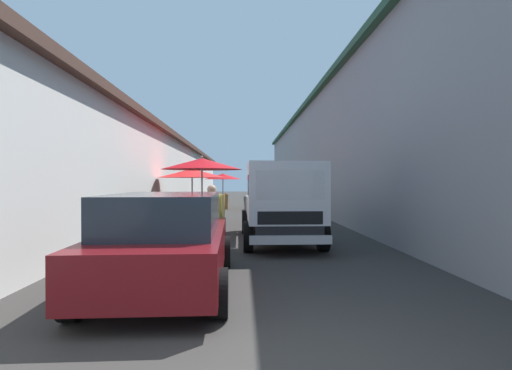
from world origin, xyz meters
TOP-DOWN VIEW (x-y plane):
  - ground at (13.50, 0.00)m, footprint 90.00×90.00m
  - building_left_whitewash at (15.75, 7.03)m, footprint 49.80×7.50m
  - building_right_concrete at (15.75, -7.03)m, footprint 49.80×7.50m
  - fruit_stall_near_right at (9.20, 1.44)m, footprint 2.54×2.54m
  - fruit_stall_far_right at (12.29, 2.17)m, footprint 2.70×2.70m
  - fruit_stall_far_left at (19.72, 1.32)m, footprint 2.21×2.21m
  - fruit_stall_mid_lane at (19.46, -1.77)m, footprint 2.16×2.16m
  - fruit_stall_near_left at (14.79, -2.17)m, footprint 2.14×2.14m
  - hatchback_car at (3.04, 1.33)m, footprint 3.95×1.99m
  - delivery_truck at (6.67, -0.83)m, footprint 4.94×2.01m
  - vendor_by_crates at (5.76, 0.86)m, footprint 0.34×0.60m

SIDE VIEW (x-z plane):
  - ground at x=13.50m, z-range 0.00..0.00m
  - hatchback_car at x=3.04m, z-range 0.01..1.46m
  - vendor_by_crates at x=5.76m, z-range 0.11..1.67m
  - delivery_truck at x=6.67m, z-range 0.00..2.08m
  - fruit_stall_far_left at x=19.72m, z-range 0.54..2.71m
  - fruit_stall_near_left at x=14.79m, z-range 0.53..2.73m
  - fruit_stall_mid_lane at x=19.46m, z-range 0.55..2.73m
  - fruit_stall_far_right at x=12.29m, z-range 0.63..2.84m
  - fruit_stall_near_right at x=9.20m, z-range 0.62..3.06m
  - building_left_whitewash at x=15.75m, z-range 0.01..3.98m
  - building_right_concrete at x=15.75m, z-range 0.01..6.12m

